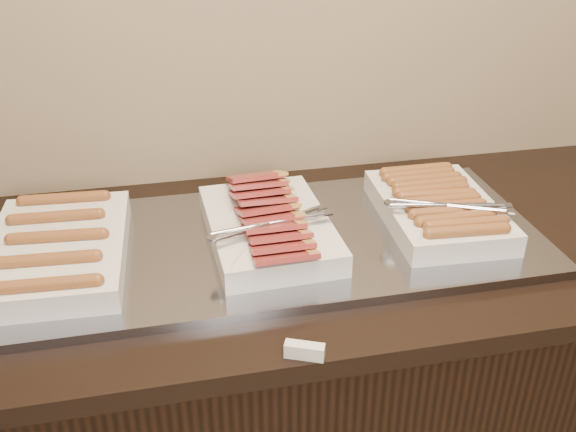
# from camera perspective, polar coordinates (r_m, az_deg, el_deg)

# --- Properties ---
(counter) EXTENTS (2.06, 0.76, 0.90)m
(counter) POSITION_cam_1_polar(r_m,az_deg,el_deg) (1.66, -1.89, -16.06)
(counter) COLOR black
(counter) RESTS_ON ground
(warming_tray) EXTENTS (1.20, 0.50, 0.02)m
(warming_tray) POSITION_cam_1_polar(r_m,az_deg,el_deg) (1.38, -2.41, -2.44)
(warming_tray) COLOR gray
(warming_tray) RESTS_ON counter
(dish_left) EXTENTS (0.28, 0.41, 0.07)m
(dish_left) POSITION_cam_1_polar(r_m,az_deg,el_deg) (1.36, -19.81, -2.79)
(dish_left) COLOR silver
(dish_left) RESTS_ON warming_tray
(dish_center) EXTENTS (0.27, 0.39, 0.10)m
(dish_center) POSITION_cam_1_polar(r_m,az_deg,el_deg) (1.35, -1.74, -0.82)
(dish_center) COLOR silver
(dish_center) RESTS_ON warming_tray
(dish_right) EXTENTS (0.27, 0.37, 0.08)m
(dish_right) POSITION_cam_1_polar(r_m,az_deg,el_deg) (1.46, 13.21, 0.75)
(dish_right) COLOR silver
(dish_right) RESTS_ON warming_tray
(label_holder) EXTENTS (0.07, 0.05, 0.03)m
(label_holder) POSITION_cam_1_polar(r_m,az_deg,el_deg) (1.09, 1.48, -11.88)
(label_holder) COLOR silver
(label_holder) RESTS_ON counter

